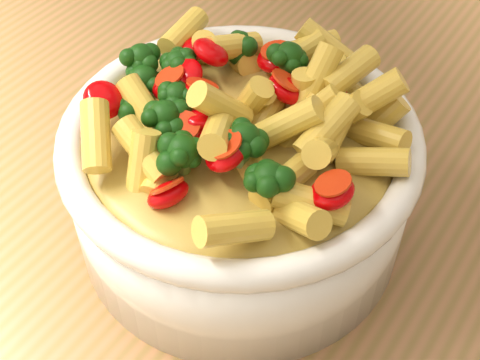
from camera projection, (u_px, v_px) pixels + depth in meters
The scene contains 3 objects.
table at pixel (270, 232), 0.65m from camera, with size 1.20×0.80×0.90m.
serving_bowl at pixel (240, 179), 0.48m from camera, with size 0.25×0.25×0.11m.
pasta_salad at pixel (240, 109), 0.43m from camera, with size 0.20×0.20×0.04m.
Camera 1 is at (0.20, -0.35, 1.31)m, focal length 50.00 mm.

